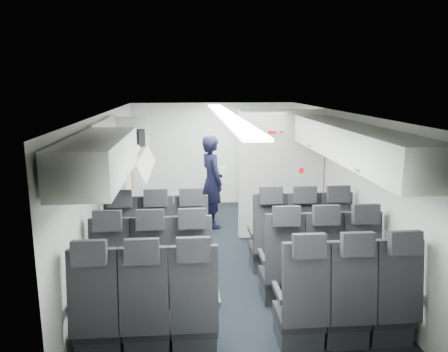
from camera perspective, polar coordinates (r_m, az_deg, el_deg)
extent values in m
cube|color=black|center=(6.68, 0.30, -10.46)|extent=(3.40, 6.00, 0.01)
cube|color=white|center=(6.18, 0.32, 8.32)|extent=(3.40, 6.00, 0.01)
cube|color=silver|center=(9.28, -1.37, 2.90)|extent=(3.40, 0.01, 2.15)
cube|color=silver|center=(3.52, 4.85, -12.84)|extent=(3.40, 0.01, 2.15)
cube|color=silver|center=(6.42, -14.98, -1.67)|extent=(0.01, 6.00, 2.15)
cube|color=silver|center=(6.71, 14.92, -1.08)|extent=(0.01, 6.00, 2.15)
cube|color=white|center=(6.19, 0.32, 7.95)|extent=(0.25, 5.52, 0.03)
cube|color=black|center=(6.20, -12.70, -9.88)|extent=(0.44, 0.46, 0.12)
cube|color=#2D2D33|center=(6.26, -12.63, -11.24)|extent=(0.42, 0.42, 0.22)
cube|color=black|center=(5.84, -13.19, -6.58)|extent=(0.44, 0.20, 0.80)
cube|color=black|center=(5.68, -13.46, -2.91)|extent=(0.30, 0.12, 0.23)
cube|color=#2D2D33|center=(6.11, -14.92, -7.53)|extent=(0.05, 0.40, 0.06)
cube|color=#2D2D33|center=(6.04, -10.78, -7.53)|extent=(0.05, 0.40, 0.06)
cube|color=black|center=(6.15, -8.48, -9.88)|extent=(0.44, 0.46, 0.12)
cube|color=#2D2D33|center=(6.21, -8.44, -11.25)|extent=(0.42, 0.42, 0.22)
cube|color=black|center=(5.79, -8.75, -6.56)|extent=(0.44, 0.20, 0.80)
cube|color=black|center=(5.63, -8.92, -2.86)|extent=(0.30, 0.12, 0.23)
cube|color=#2D2D33|center=(6.04, -10.68, -7.53)|extent=(0.05, 0.40, 0.06)
cube|color=#2D2D33|center=(6.01, -6.47, -7.49)|extent=(0.05, 0.40, 0.06)
cube|color=black|center=(6.14, -4.23, -9.82)|extent=(0.44, 0.46, 0.12)
cube|color=#2D2D33|center=(6.20, -4.20, -11.20)|extent=(0.42, 0.42, 0.22)
cube|color=black|center=(5.77, -4.27, -6.49)|extent=(0.44, 0.20, 0.80)
cube|color=black|center=(5.61, -4.32, -2.78)|extent=(0.30, 0.12, 0.23)
cube|color=#2D2D33|center=(6.01, -6.38, -7.49)|extent=(0.05, 0.40, 0.06)
cube|color=#2D2D33|center=(6.01, -2.15, -7.41)|extent=(0.05, 0.40, 0.06)
cube|color=black|center=(6.23, 5.52, -9.50)|extent=(0.44, 0.46, 0.12)
cube|color=#2D2D33|center=(6.29, 5.49, -10.86)|extent=(0.42, 0.42, 0.22)
cube|color=black|center=(5.87, 5.99, -6.20)|extent=(0.44, 0.20, 0.80)
cube|color=black|center=(5.71, 6.17, -2.54)|extent=(0.30, 0.12, 0.23)
cube|color=#2D2D33|center=(6.07, 3.56, -7.24)|extent=(0.05, 0.40, 0.06)
cube|color=#2D2D33|center=(6.15, 7.65, -7.07)|extent=(0.05, 0.40, 0.06)
cube|color=black|center=(6.32, 9.58, -9.29)|extent=(0.44, 0.46, 0.12)
cube|color=#2D2D33|center=(6.38, 9.53, -10.62)|extent=(0.42, 0.42, 0.22)
cube|color=black|center=(5.97, 10.26, -6.02)|extent=(0.44, 0.20, 0.80)
cube|color=black|center=(5.82, 10.53, -2.42)|extent=(0.30, 0.12, 0.23)
cube|color=#2D2D33|center=(6.15, 7.74, -7.07)|extent=(0.05, 0.40, 0.06)
cube|color=#2D2D33|center=(6.26, 11.71, -6.87)|extent=(0.05, 0.40, 0.06)
cube|color=black|center=(6.45, 13.51, -9.03)|extent=(0.44, 0.46, 0.12)
cube|color=#2D2D33|center=(6.51, 13.44, -10.35)|extent=(0.42, 0.42, 0.22)
cube|color=black|center=(6.10, 14.36, -5.81)|extent=(0.44, 0.20, 0.80)
cube|color=black|center=(5.95, 14.72, -2.29)|extent=(0.30, 0.12, 0.23)
cube|color=#2D2D33|center=(6.26, 11.79, -6.87)|extent=(0.05, 0.40, 0.06)
cube|color=#2D2D33|center=(6.40, 15.60, -6.65)|extent=(0.05, 0.40, 0.06)
cube|color=black|center=(5.38, -13.99, -13.44)|extent=(0.44, 0.46, 0.12)
cube|color=#2D2D33|center=(5.45, -13.90, -14.96)|extent=(0.42, 0.42, 0.22)
cube|color=black|center=(5.00, -14.65, -9.86)|extent=(0.44, 0.20, 0.80)
cube|color=black|center=(4.82, -15.00, -5.66)|extent=(0.30, 0.12, 0.23)
cube|color=#2D2D33|center=(5.28, -16.60, -10.78)|extent=(0.05, 0.40, 0.06)
cube|color=#2D2D33|center=(5.21, -11.77, -10.84)|extent=(0.05, 0.40, 0.06)
cube|color=black|center=(5.33, -9.07, -13.49)|extent=(0.44, 0.46, 0.12)
cube|color=#2D2D33|center=(5.40, -9.02, -15.02)|extent=(0.42, 0.42, 0.22)
cube|color=black|center=(4.95, -9.43, -9.88)|extent=(0.44, 0.20, 0.80)
cube|color=black|center=(4.76, -9.64, -5.64)|extent=(0.30, 0.12, 0.23)
cube|color=#2D2D33|center=(5.21, -11.66, -10.84)|extent=(0.05, 0.40, 0.06)
cube|color=#2D2D33|center=(5.17, -6.73, -10.82)|extent=(0.05, 0.40, 0.06)
cube|color=black|center=(5.31, -4.09, -13.44)|extent=(0.44, 0.46, 0.12)
cube|color=#2D2D33|center=(5.38, -4.07, -14.98)|extent=(0.42, 0.42, 0.22)
cube|color=black|center=(4.93, -4.13, -9.82)|extent=(0.44, 0.20, 0.80)
cube|color=black|center=(4.75, -4.19, -5.56)|extent=(0.30, 0.12, 0.23)
cube|color=#2D2D33|center=(5.17, -6.62, -10.82)|extent=(0.05, 0.40, 0.06)
cube|color=#2D2D33|center=(5.18, -1.66, -10.73)|extent=(0.05, 0.40, 0.06)
cube|color=black|center=(5.42, 7.26, -12.97)|extent=(0.44, 0.46, 0.12)
cube|color=#2D2D33|center=(5.49, 7.21, -14.48)|extent=(0.42, 0.42, 0.22)
cube|color=black|center=(5.05, 7.92, -9.38)|extent=(0.44, 0.20, 0.80)
cube|color=black|center=(4.87, 8.19, -5.20)|extent=(0.30, 0.12, 0.23)
cube|color=#2D2D33|center=(5.24, 5.02, -10.47)|extent=(0.05, 0.40, 0.06)
cube|color=#2D2D33|center=(5.33, 9.76, -10.21)|extent=(0.05, 0.40, 0.06)
cube|color=black|center=(5.53, 11.94, -12.62)|extent=(0.44, 0.46, 0.12)
cube|color=#2D2D33|center=(5.60, 11.87, -14.11)|extent=(0.42, 0.42, 0.22)
cube|color=black|center=(5.16, 12.86, -9.07)|extent=(0.44, 0.20, 0.80)
cube|color=black|center=(4.99, 13.25, -4.98)|extent=(0.30, 0.12, 0.23)
cube|color=#2D2D33|center=(5.33, 9.86, -10.20)|extent=(0.05, 0.40, 0.06)
cube|color=#2D2D33|center=(5.46, 14.40, -9.88)|extent=(0.05, 0.40, 0.06)
cube|color=black|center=(5.67, 16.40, -12.22)|extent=(0.44, 0.46, 0.12)
cube|color=#2D2D33|center=(5.74, 16.30, -13.68)|extent=(0.42, 0.42, 0.22)
cube|color=black|center=(5.31, 17.55, -8.73)|extent=(0.44, 0.20, 0.80)
cube|color=black|center=(5.14, 18.04, -4.74)|extent=(0.30, 0.12, 0.23)
cube|color=#2D2D33|center=(5.46, 14.51, -9.87)|extent=(0.05, 0.40, 0.06)
cube|color=#2D2D33|center=(5.62, 18.80, -9.51)|extent=(0.05, 0.40, 0.06)
cube|color=black|center=(4.60, -15.80, -18.24)|extent=(0.44, 0.46, 0.12)
cube|color=#2D2D33|center=(4.68, -15.68, -19.93)|extent=(0.42, 0.42, 0.22)
cube|color=black|center=(4.20, -16.73, -14.41)|extent=(0.44, 0.20, 0.80)
cube|color=black|center=(3.99, -17.22, -9.57)|extent=(0.30, 0.12, 0.23)
cube|color=#2D2D33|center=(4.49, -18.94, -15.19)|extent=(0.05, 0.40, 0.06)
cube|color=#2D2D33|center=(4.40, -13.17, -15.38)|extent=(0.05, 0.40, 0.06)
cube|color=black|center=(4.53, -9.91, -18.39)|extent=(0.44, 0.46, 0.12)
cube|color=#2D2D33|center=(4.62, -9.83, -20.10)|extent=(0.42, 0.42, 0.22)
cube|color=black|center=(4.13, -10.40, -14.54)|extent=(0.44, 0.20, 0.80)
cube|color=black|center=(3.92, -10.69, -9.63)|extent=(0.30, 0.12, 0.23)
cube|color=#2D2D33|center=(4.40, -13.04, -15.38)|extent=(0.05, 0.40, 0.06)
cube|color=#2D2D33|center=(4.36, -7.09, -15.42)|extent=(0.05, 0.40, 0.06)
cube|color=black|center=(4.52, -3.90, -18.36)|extent=(0.44, 0.46, 0.12)
cube|color=#2D2D33|center=(4.60, -3.87, -20.08)|extent=(0.42, 0.42, 0.22)
cube|color=black|center=(4.11, -3.94, -14.50)|extent=(0.44, 0.20, 0.80)
cube|color=black|center=(3.90, -4.01, -9.56)|extent=(0.30, 0.12, 0.23)
cube|color=#2D2D33|center=(4.36, -6.95, -15.42)|extent=(0.05, 0.40, 0.06)
cube|color=#2D2D33|center=(4.36, -0.95, -15.30)|extent=(0.05, 0.40, 0.06)
cube|color=black|center=(4.64, 9.68, -17.60)|extent=(0.44, 0.46, 0.12)
cube|color=#2D2D33|center=(4.72, 9.61, -19.29)|extent=(0.42, 0.42, 0.22)
cube|color=black|center=(4.25, 10.66, -13.75)|extent=(0.44, 0.20, 0.80)
cube|color=black|center=(4.05, 11.07, -8.95)|extent=(0.30, 0.12, 0.23)
cube|color=#2D2D33|center=(4.44, 7.07, -14.89)|extent=(0.05, 0.40, 0.06)
cube|color=#2D2D33|center=(4.54, 12.68, -14.43)|extent=(0.05, 0.40, 0.06)
cube|color=black|center=(4.77, 15.16, -17.02)|extent=(0.44, 0.46, 0.12)
cube|color=#2D2D33|center=(4.85, 15.06, -18.68)|extent=(0.42, 0.42, 0.22)
cube|color=black|center=(4.38, 16.49, -13.21)|extent=(0.44, 0.20, 0.80)
cube|color=black|center=(4.19, 17.07, -8.53)|extent=(0.30, 0.12, 0.23)
cube|color=#2D2D33|center=(4.55, 12.81, -14.42)|extent=(0.05, 0.40, 0.06)
cube|color=#2D2D33|center=(4.69, 18.09, -13.86)|extent=(0.05, 0.40, 0.06)
cube|color=black|center=(4.93, 20.29, -16.35)|extent=(0.44, 0.46, 0.12)
cube|color=#2D2D33|center=(5.01, 20.15, -17.96)|extent=(0.42, 0.42, 0.22)
cube|color=black|center=(4.56, 21.90, -12.59)|extent=(0.44, 0.20, 0.80)
cube|color=black|center=(4.37, 22.60, -8.06)|extent=(0.30, 0.12, 0.23)
cube|color=#2D2D33|center=(4.70, 18.20, -13.85)|extent=(0.05, 0.40, 0.06)
cube|color=#2D2D33|center=(4.88, 23.09, -13.23)|extent=(0.05, 0.40, 0.06)
cube|color=white|center=(4.29, -16.13, 2.25)|extent=(0.52, 1.80, 0.40)
cylinder|color=slate|center=(4.27, -12.72, 0.22)|extent=(0.04, 0.10, 0.04)
cube|color=#9E9E93|center=(6.02, -12.87, 3.22)|extent=(0.52, 1.70, 0.04)
cube|color=white|center=(6.04, -15.42, 5.03)|extent=(0.06, 1.70, 0.44)
cube|color=white|center=(5.18, -14.21, 3.99)|extent=(0.52, 0.04, 0.40)
cube|color=white|center=(6.81, -12.01, 5.96)|extent=(0.52, 0.04, 0.40)
cube|color=white|center=(6.01, -10.46, 2.24)|extent=(0.21, 1.61, 0.38)
cube|color=white|center=(4.64, 20.20, 2.70)|extent=(0.52, 1.80, 0.40)
cylinder|color=slate|center=(4.56, 17.21, 0.72)|extent=(0.04, 0.10, 0.04)
cube|color=white|center=(6.25, 13.48, 5.36)|extent=(0.52, 1.70, 0.40)
cylinder|color=slate|center=(6.20, 11.20, 3.91)|extent=(0.04, 0.10, 0.04)
cube|color=silver|center=(7.27, 7.45, 0.22)|extent=(1.40, 0.12, 2.13)
cube|color=white|center=(7.06, 6.70, 5.69)|extent=(0.24, 0.01, 0.10)
cube|color=red|center=(7.04, 6.32, 5.68)|extent=(0.13, 0.01, 0.04)
cube|color=red|center=(7.07, 7.51, 5.67)|extent=(0.05, 0.01, 0.03)
cylinder|color=white|center=(7.26, 10.05, 0.73)|extent=(0.11, 0.01, 0.11)
cylinder|color=red|center=(7.25, 10.07, 0.71)|extent=(0.09, 0.01, 0.09)
cube|color=#939399|center=(9.13, 4.70, 1.92)|extent=(0.85, 0.50, 1.90)
cube|color=#3F3F42|center=(8.97, 4.93, -1.21)|extent=(0.80, 0.01, 0.02)
cube|color=#3F3F42|center=(8.87, 4.99, 1.94)|extent=(0.80, 0.01, 0.02)
cube|color=#3F3F42|center=(8.80, 5.04, 5.14)|extent=(0.80, 0.01, 0.02)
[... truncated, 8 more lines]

